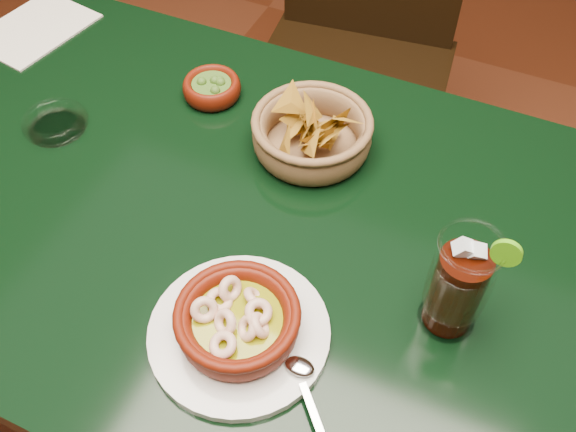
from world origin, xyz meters
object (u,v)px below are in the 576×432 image
at_px(dining_table, 216,241).
at_px(dining_chair, 356,50).
at_px(chip_basket, 312,133).
at_px(shrimp_plate, 238,324).
at_px(cola_drink, 458,285).

bearing_deg(dining_table, dining_chair, 91.08).
relative_size(dining_chair, chip_basket, 4.41).
distance_m(dining_table, chip_basket, 0.24).
distance_m(dining_chair, chip_basket, 0.60).
relative_size(dining_table, dining_chair, 1.20).
bearing_deg(chip_basket, shrimp_plate, -81.99).
height_order(dining_chair, chip_basket, dining_chair).
bearing_deg(shrimp_plate, dining_table, 128.35).
distance_m(dining_chair, cola_drink, 0.90).
bearing_deg(dining_table, shrimp_plate, -51.65).
bearing_deg(cola_drink, dining_chair, 117.47).
height_order(dining_chair, cola_drink, dining_chair).
distance_m(dining_table, shrimp_plate, 0.27).
relative_size(dining_table, chip_basket, 5.32).
bearing_deg(dining_table, cola_drink, -7.17).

